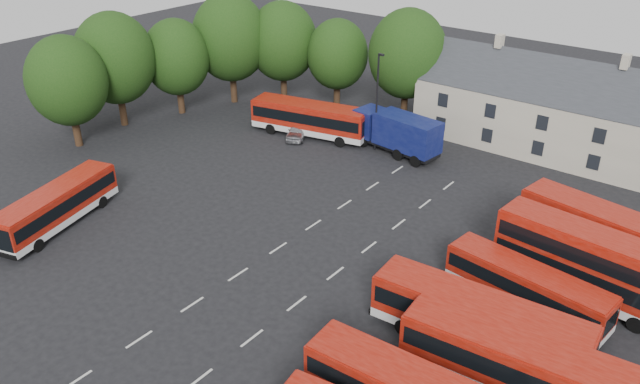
{
  "coord_description": "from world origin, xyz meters",
  "views": [
    {
      "loc": [
        24.86,
        -25.37,
        23.91
      ],
      "look_at": [
        -0.29,
        7.19,
        2.2
      ],
      "focal_mm": 35.0,
      "sensor_mm": 36.0,
      "label": 1
    }
  ],
  "objects_px": {
    "bus_west": "(56,204)",
    "box_truck": "(397,132)",
    "silver_car": "(298,130)",
    "bus_dd_south": "(589,261)",
    "lamppost": "(377,100)"
  },
  "relations": [
    {
      "from": "bus_west",
      "to": "lamppost",
      "type": "relative_size",
      "value": 1.17
    },
    {
      "from": "bus_dd_south",
      "to": "box_truck",
      "type": "xyz_separation_m",
      "value": [
        -20.62,
        11.7,
        -0.53
      ]
    },
    {
      "from": "bus_dd_south",
      "to": "silver_car",
      "type": "bearing_deg",
      "value": 168.97
    },
    {
      "from": "bus_west",
      "to": "bus_dd_south",
      "type": "bearing_deg",
      "value": -81.74
    },
    {
      "from": "bus_west",
      "to": "box_truck",
      "type": "relative_size",
      "value": 1.22
    },
    {
      "from": "bus_west",
      "to": "box_truck",
      "type": "bearing_deg",
      "value": -41.59
    },
    {
      "from": "bus_dd_south",
      "to": "lamppost",
      "type": "distance_m",
      "value": 25.14
    },
    {
      "from": "box_truck",
      "to": "lamppost",
      "type": "xyz_separation_m",
      "value": [
        -1.89,
        -0.75,
        2.83
      ]
    },
    {
      "from": "silver_car",
      "to": "bus_dd_south",
      "type": "bearing_deg",
      "value": -41.33
    },
    {
      "from": "silver_car",
      "to": "lamppost",
      "type": "bearing_deg",
      "value": -10.11
    },
    {
      "from": "bus_dd_south",
      "to": "box_truck",
      "type": "height_order",
      "value": "bus_dd_south"
    },
    {
      "from": "box_truck",
      "to": "silver_car",
      "type": "height_order",
      "value": "box_truck"
    },
    {
      "from": "bus_dd_south",
      "to": "bus_west",
      "type": "height_order",
      "value": "bus_dd_south"
    },
    {
      "from": "bus_dd_south",
      "to": "lamppost",
      "type": "relative_size",
      "value": 1.24
    },
    {
      "from": "box_truck",
      "to": "lamppost",
      "type": "height_order",
      "value": "lamppost"
    }
  ]
}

